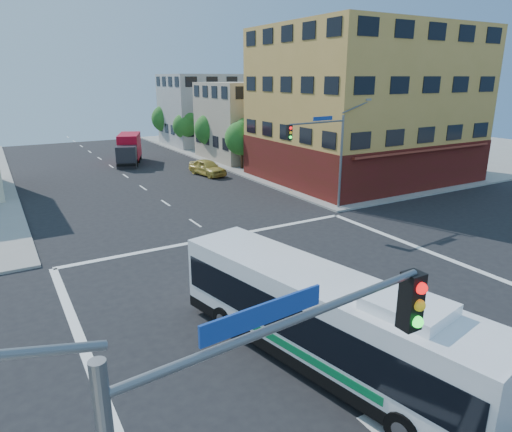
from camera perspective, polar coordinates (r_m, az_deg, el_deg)
ground at (r=21.02m, az=6.57°, el=-10.33°), size 120.00×120.00×0.00m
sidewalk_ne at (r=68.74m, az=12.74°, el=8.62°), size 50.00×50.00×0.15m
corner_building_ne at (r=45.90m, az=13.30°, el=11.91°), size 18.10×15.44×14.00m
building_east_near at (r=56.68m, az=-0.07°, el=11.84°), size 12.06×10.06×9.00m
building_east_far at (r=69.07m, az=-6.07°, el=13.09°), size 12.06×10.06×10.00m
signal_mast_ne at (r=32.98m, az=8.58°, el=8.75°), size 7.91×1.13×8.07m
street_tree_a at (r=49.05m, az=-1.67°, el=9.94°), size 3.60×3.60×5.53m
street_tree_b at (r=56.14m, az=-5.66°, el=10.93°), size 3.80×3.80×5.79m
street_tree_c at (r=63.50m, az=-8.74°, el=11.25°), size 3.40×3.40×5.29m
street_tree_d at (r=70.93m, az=-11.21°, el=12.06°), size 4.00×4.00×6.03m
transit_bus at (r=15.99m, az=8.36°, el=-12.55°), size 5.02×12.51×3.62m
box_truck at (r=54.88m, az=-15.59°, el=7.99°), size 4.60×7.59×3.30m
parked_car at (r=46.81m, az=-6.10°, el=6.06°), size 2.72×4.97×1.60m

